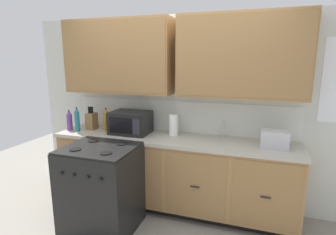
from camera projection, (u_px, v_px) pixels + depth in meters
The scene contains 12 objects.
ground_plane at pixel (164, 220), 3.16m from camera, with size 8.00×8.00×0.00m, color gray.
wall_unit at pixel (177, 78), 3.28m from camera, with size 4.11×0.40×2.38m.
counter_run at pixel (172, 172), 3.34m from camera, with size 2.94×0.64×0.93m.
stove_range at pixel (101, 188), 2.95m from camera, with size 0.76×0.68×0.95m.
microwave at pixel (130, 122), 3.41m from camera, with size 0.48×0.37×0.28m.
toaster at pixel (275, 139), 2.84m from camera, with size 0.28×0.18×0.19m.
knife_block at pixel (92, 121), 3.62m from camera, with size 0.11×0.14×0.31m.
sink_faucet at pixel (224, 129), 3.24m from camera, with size 0.02×0.02×0.20m, color #B2B5BA.
paper_towel_roll at pixel (173, 125), 3.33m from camera, with size 0.12×0.12×0.26m, color white.
bottle_violet at pixel (69, 121), 3.55m from camera, with size 0.07×0.07×0.27m.
bottle_teal at pixel (77, 120), 3.52m from camera, with size 0.06×0.06×0.32m.
bottle_amber at pixel (106, 120), 3.54m from camera, with size 0.07×0.07×0.30m.
Camera 1 is at (0.95, -2.68, 1.84)m, focal length 28.85 mm.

